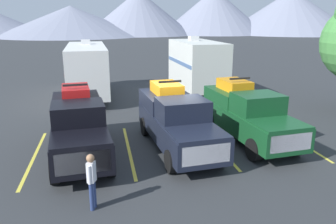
{
  "coord_description": "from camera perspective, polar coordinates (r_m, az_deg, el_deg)",
  "views": [
    {
      "loc": [
        -2.7,
        -13.35,
        5.08
      ],
      "look_at": [
        0.0,
        0.18,
        1.2
      ],
      "focal_mm": 35.75,
      "sensor_mm": 36.0,
      "label": 1
    }
  ],
  "objects": [
    {
      "name": "lot_stripe_a",
      "position": [
        13.78,
        -21.85,
        -7.1
      ],
      "size": [
        0.12,
        5.5,
        0.01
      ],
      "primitive_type": "cube",
      "color": "gold",
      "rests_on": "ground"
    },
    {
      "name": "ground_plane",
      "position": [
        14.54,
        0.14,
        -4.74
      ],
      "size": [
        240.0,
        240.0,
        0.0
      ],
      "primitive_type": "plane",
      "color": "#2D3033"
    },
    {
      "name": "lot_stripe_d",
      "position": [
        15.75,
        20.42,
        -4.12
      ],
      "size": [
        0.12,
        5.5,
        0.01
      ],
      "primitive_type": "cube",
      "color": "gold",
      "rests_on": "ground"
    },
    {
      "name": "lot_stripe_c",
      "position": [
        14.25,
        7.93,
        -5.32
      ],
      "size": [
        0.12,
        5.5,
        0.01
      ],
      "primitive_type": "cube",
      "color": "gold",
      "rests_on": "ground"
    },
    {
      "name": "pickup_truck_b",
      "position": [
        13.42,
        1.37,
        -1.2
      ],
      "size": [
        2.49,
        5.98,
        2.59
      ],
      "color": "black",
      "rests_on": "ground"
    },
    {
      "name": "camper_trailer_a",
      "position": [
        22.62,
        -13.61,
        7.31
      ],
      "size": [
        2.68,
        9.04,
        3.69
      ],
      "color": "white",
      "rests_on": "ground"
    },
    {
      "name": "camper_trailer_b",
      "position": [
        23.31,
        4.96,
        8.15
      ],
      "size": [
        2.8,
        7.26,
        3.87
      ],
      "color": "silver",
      "rests_on": "ground"
    },
    {
      "name": "pickup_truck_a",
      "position": [
        13.07,
        -15.0,
        -2.06
      ],
      "size": [
        2.47,
        5.97,
        2.6
      ],
      "color": "black",
      "rests_on": "ground"
    },
    {
      "name": "person_a",
      "position": [
        9.41,
        -12.89,
        -10.89
      ],
      "size": [
        0.26,
        0.34,
        1.61
      ],
      "color": "navy",
      "rests_on": "ground"
    },
    {
      "name": "lot_stripe_b",
      "position": [
        13.55,
        -6.68,
        -6.41
      ],
      "size": [
        0.12,
        5.5,
        0.01
      ],
      "primitive_type": "cube",
      "color": "gold",
      "rests_on": "ground"
    },
    {
      "name": "mountain_ridge",
      "position": [
        108.72,
        -3.7,
        16.15
      ],
      "size": [
        150.14,
        45.91,
        14.39
      ],
      "color": "gray",
      "rests_on": "ground"
    },
    {
      "name": "pickup_truck_c",
      "position": [
        14.69,
        13.37,
        -0.13
      ],
      "size": [
        2.48,
        5.8,
        2.56
      ],
      "color": "#144723",
      "rests_on": "ground"
    }
  ]
}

